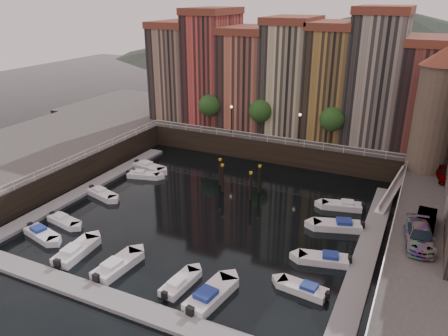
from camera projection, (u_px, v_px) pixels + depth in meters
The scene contains 30 objects.
ground at pixel (215, 210), 47.38m from camera, with size 200.00×200.00×0.00m, color black.
quay_far at pixel (289, 133), 68.61m from camera, with size 80.00×20.00×3.00m, color black.
quay_left at pixel (15, 163), 56.36m from camera, with size 20.00×36.00×3.00m, color black.
dock_left at pixel (92, 186), 52.96m from camera, with size 2.00×28.00×0.35m, color gray.
dock_right at pixel (368, 248), 39.99m from camera, with size 2.00×28.00×0.35m, color gray.
dock_near at pixel (115, 301), 33.07m from camera, with size 30.00×2.00×0.35m, color gray.
mountains at pixel (378, 42), 135.92m from camera, with size 145.00×100.00×18.00m.
far_terrace at pixel (310, 77), 61.68m from camera, with size 48.70×10.30×17.50m.
corner_tower at pixel (437, 108), 47.74m from camera, with size 5.20×5.20×13.80m.
promenade_trees at pixel (265, 112), 60.72m from camera, with size 21.20×3.20×5.20m.
street_lamps at pixel (264, 118), 60.00m from camera, with size 10.36×0.36×4.18m.
railings at pixel (234, 163), 50.07m from camera, with size 36.08×34.04×0.52m.
gangway at pixel (394, 188), 48.20m from camera, with size 2.78×8.32×3.73m.
mooring_pilings at pixel (238, 179), 51.06m from camera, with size 5.45×2.68×3.78m.
boat_left_0 at pixel (41, 234), 41.98m from camera, with size 4.51×2.52×1.01m.
boat_left_1 at pixel (64, 221), 44.48m from camera, with size 4.17×2.13×0.94m.
boat_left_2 at pixel (102, 194), 50.39m from camera, with size 4.50×2.62×1.01m.
boat_left_3 at pixel (143, 175), 55.71m from camera, with size 4.39×2.55×0.98m.
boat_left_4 at pixel (149, 167), 58.07m from camera, with size 4.99×2.54×1.12m.
boat_right_0 at pixel (304, 289), 34.20m from camera, with size 4.19×1.93×0.94m.
boat_right_1 at pixel (325, 259), 37.99m from camera, with size 4.64×2.60×1.04m.
boat_right_3 at pixel (338, 226), 43.42m from camera, with size 5.06×3.14×1.14m.
boat_right_4 at pixel (343, 206), 47.57m from camera, with size 4.60×2.54×1.03m.
boat_near_0 at pixel (76, 251), 39.06m from camera, with size 2.20×5.12×1.16m.
boat_near_1 at pixel (117, 266), 36.98m from camera, with size 2.22×5.13×1.16m.
boat_near_2 at pixel (180, 283), 34.83m from camera, with size 1.86×4.27×0.97m.
boat_near_3 at pixel (210, 296), 33.29m from camera, with size 2.62×5.41×1.21m.
car_a at pixel (446, 174), 47.08m from camera, with size 1.73×4.31×1.47m, color gray.
car_b at pixel (426, 221), 37.42m from camera, with size 1.49×4.28×1.41m, color gray.
car_c at pixel (419, 237), 34.80m from camera, with size 2.11×5.19×1.51m, color gray.
Camera 1 is at (19.12, -37.75, 21.82)m, focal length 35.00 mm.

